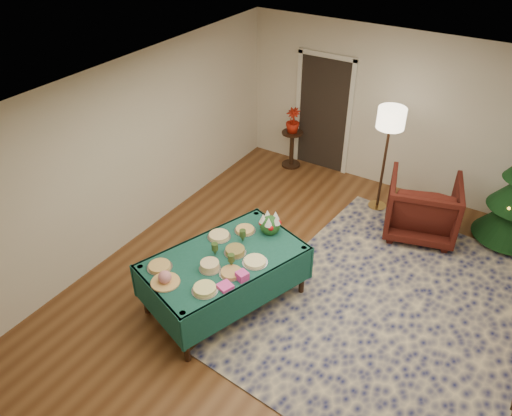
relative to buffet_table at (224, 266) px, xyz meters
The scene contains 23 objects.
room_shell 1.34m from the buffet_table, 22.69° to the left, with size 7.00×7.00×7.00m.
doorway 3.98m from the buffet_table, 98.30° to the left, with size 1.08×0.04×2.16m.
rug 2.23m from the buffet_table, 28.46° to the left, with size 3.20×4.20×0.02m, color #121745.
buffet_table is the anchor object (origin of this frame).
platter_0 0.80m from the buffet_table, 132.86° to the right, with size 0.30×0.30×0.05m.
platter_1 0.82m from the buffet_table, 112.16° to the right, with size 0.34×0.34×0.16m.
platter_2 0.65m from the buffet_table, 74.88° to the right, with size 0.30×0.30×0.06m.
platter_3 0.34m from the buffet_table, 91.97° to the right, with size 0.26×0.26×0.10m.
platter_4 0.37m from the buffet_table, 39.74° to the right, with size 0.29×0.29×0.04m.
platter_5 0.43m from the buffet_table, 133.98° to the left, with size 0.30×0.30×0.05m.
platter_6 0.24m from the buffet_table, 59.30° to the left, with size 0.28×0.28×0.07m.
platter_7 0.43m from the buffet_table, 15.56° to the left, with size 0.31×0.31×0.04m.
platter_8 0.60m from the buffet_table, 96.71° to the left, with size 0.28×0.28×0.04m.
goblet_0 0.45m from the buffet_table, 85.30° to the left, with size 0.08×0.08×0.18m.
goblet_1 0.32m from the buffet_table, 28.73° to the right, with size 0.08×0.08×0.18m.
goblet_2 0.27m from the buffet_table, 164.81° to the right, with size 0.08×0.08×0.18m.
napkin_stack 0.57m from the buffet_table, 53.53° to the right, with size 0.15×0.15×0.04m, color #E63FA6.
gift_box 0.50m from the buffet_table, 27.93° to the right, with size 0.12×0.12×0.10m, color #DF3EA3.
centerpiece 0.81m from the buffet_table, 73.52° to the left, with size 0.27×0.28×0.32m.
armchair 3.26m from the buffet_table, 59.74° to the left, with size 1.01×0.94×1.04m, color #40130D.
floor_lamp 3.39m from the buffet_table, 74.63° to the left, with size 0.43×0.43×1.76m.
side_table 3.78m from the buffet_table, 105.77° to the left, with size 0.39×0.39×0.69m.
potted_plant 3.78m from the buffet_table, 105.77° to the left, with size 0.25×0.45×0.25m, color #A61B0B.
Camera 1 is at (1.78, -4.19, 4.67)m, focal length 35.00 mm.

